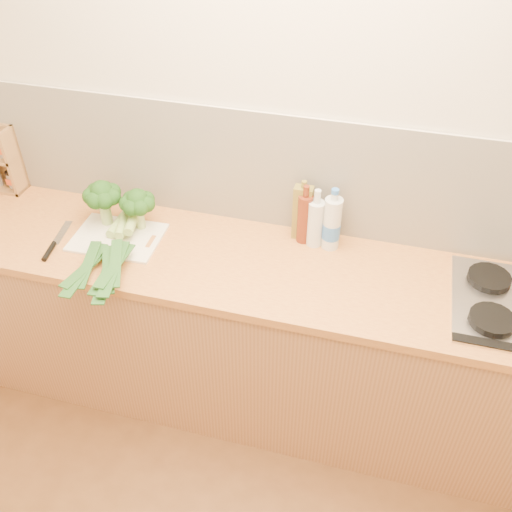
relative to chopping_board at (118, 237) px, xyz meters
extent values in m
plane|color=beige|center=(0.70, 0.30, 0.39)|extent=(3.50, 0.00, 3.50)
cube|color=silver|center=(0.70, 0.29, 0.26)|extent=(3.20, 0.02, 0.54)
cube|color=#A47144|center=(0.70, 0.00, -0.48)|extent=(3.20, 0.60, 0.86)
cube|color=gold|center=(0.70, 0.00, -0.03)|extent=(3.20, 0.62, 0.04)
cylinder|color=black|center=(1.57, -0.12, 0.02)|extent=(0.17, 0.17, 0.03)
cylinder|color=black|center=(1.57, 0.12, 0.02)|extent=(0.17, 0.17, 0.03)
cube|color=white|center=(0.00, 0.00, 0.00)|extent=(0.39, 0.29, 0.01)
cylinder|color=#A1BD6E|center=(-0.09, 0.08, 0.06)|extent=(0.05, 0.05, 0.10)
sphere|color=black|center=(-0.09, 0.08, 0.17)|extent=(0.10, 0.10, 0.10)
sphere|color=black|center=(-0.04, 0.08, 0.15)|extent=(0.08, 0.08, 0.08)
sphere|color=black|center=(-0.06, 0.12, 0.15)|extent=(0.08, 0.08, 0.08)
sphere|color=black|center=(-0.10, 0.13, 0.15)|extent=(0.08, 0.08, 0.08)
sphere|color=black|center=(-0.13, 0.10, 0.15)|extent=(0.08, 0.08, 0.08)
sphere|color=black|center=(-0.13, 0.06, 0.15)|extent=(0.08, 0.08, 0.08)
sphere|color=black|center=(-0.10, 0.04, 0.15)|extent=(0.08, 0.08, 0.08)
sphere|color=black|center=(-0.06, 0.05, 0.15)|extent=(0.08, 0.08, 0.08)
cylinder|color=#A1BD6E|center=(0.07, 0.09, 0.05)|extent=(0.04, 0.04, 0.09)
sphere|color=black|center=(0.07, 0.09, 0.15)|extent=(0.10, 0.10, 0.10)
sphere|color=black|center=(0.12, 0.09, 0.14)|extent=(0.07, 0.07, 0.07)
sphere|color=black|center=(0.10, 0.13, 0.14)|extent=(0.07, 0.07, 0.07)
sphere|color=black|center=(0.06, 0.14, 0.14)|extent=(0.07, 0.07, 0.07)
sphere|color=black|center=(0.03, 0.11, 0.14)|extent=(0.07, 0.07, 0.07)
sphere|color=black|center=(0.03, 0.07, 0.14)|extent=(0.07, 0.07, 0.07)
sphere|color=black|center=(0.06, 0.05, 0.14)|extent=(0.07, 0.07, 0.07)
sphere|color=black|center=(0.10, 0.06, 0.14)|extent=(0.07, 0.07, 0.07)
cylinder|color=white|center=(-0.02, 0.16, 0.03)|extent=(0.04, 0.11, 0.04)
cylinder|color=#97BC5E|center=(-0.02, 0.04, 0.03)|extent=(0.05, 0.14, 0.04)
cube|color=#1A4418|center=(-0.01, -0.24, 0.03)|extent=(0.09, 0.30, 0.02)
cube|color=#1A4418|center=(-0.01, -0.26, 0.03)|extent=(0.06, 0.34, 0.01)
cube|color=#1A4418|center=(-0.01, -0.23, 0.03)|extent=(0.11, 0.28, 0.02)
cylinder|color=white|center=(-0.02, 0.17, 0.05)|extent=(0.07, 0.14, 0.04)
cylinder|color=#97BC5E|center=(0.01, 0.03, 0.05)|extent=(0.08, 0.17, 0.04)
cube|color=#1A4418|center=(0.09, -0.27, 0.05)|extent=(0.07, 0.30, 0.02)
cube|color=#1A4418|center=(0.10, -0.29, 0.05)|extent=(0.14, 0.34, 0.01)
cube|color=#1A4418|center=(0.09, -0.26, 0.05)|extent=(0.16, 0.27, 0.02)
cylinder|color=white|center=(0.04, 0.15, 0.06)|extent=(0.06, 0.11, 0.04)
cylinder|color=#97BC5E|center=(0.06, 0.03, 0.06)|extent=(0.07, 0.14, 0.04)
cube|color=#1A4418|center=(0.12, -0.24, 0.06)|extent=(0.05, 0.30, 0.02)
cube|color=#1A4418|center=(0.12, -0.26, 0.07)|extent=(0.12, 0.34, 0.01)
cube|color=#1A4418|center=(0.11, -0.23, 0.07)|extent=(0.15, 0.28, 0.02)
cube|color=silver|center=(-0.26, -0.03, 0.00)|extent=(0.06, 0.18, 0.00)
cylinder|color=black|center=(-0.24, -0.17, 0.00)|extent=(0.04, 0.12, 0.02)
cube|color=#A47C46|center=(-0.75, 0.23, 0.00)|extent=(0.28, 0.11, 0.02)
cube|color=#A47C46|center=(-0.62, 0.23, 0.16)|extent=(0.02, 0.11, 0.33)
cylinder|color=gray|center=(-0.67, 0.23, 0.05)|extent=(0.04, 0.04, 0.08)
cylinder|color=gray|center=(-0.67, 0.23, 0.22)|extent=(0.04, 0.04, 0.08)
cube|color=olive|center=(0.78, 0.23, 0.12)|extent=(0.08, 0.05, 0.26)
cylinder|color=olive|center=(0.78, 0.23, 0.27)|extent=(0.02, 0.02, 0.03)
cylinder|color=silver|center=(0.84, 0.19, 0.10)|extent=(0.07, 0.07, 0.21)
cylinder|color=silver|center=(0.84, 0.19, 0.24)|extent=(0.03, 0.03, 0.06)
cylinder|color=#622512|center=(0.79, 0.20, 0.11)|extent=(0.06, 0.06, 0.23)
cylinder|color=#622512|center=(0.79, 0.20, 0.25)|extent=(0.03, 0.03, 0.05)
cylinder|color=silver|center=(0.91, 0.19, 0.11)|extent=(0.08, 0.08, 0.24)
cylinder|color=silver|center=(0.91, 0.19, 0.25)|extent=(0.03, 0.03, 0.03)
cylinder|color=#3772CE|center=(0.91, 0.19, 0.08)|extent=(0.08, 0.08, 0.07)
camera|label=1|loc=(1.11, -1.77, 1.54)|focal=40.00mm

